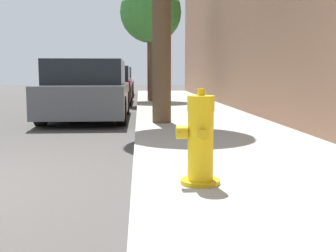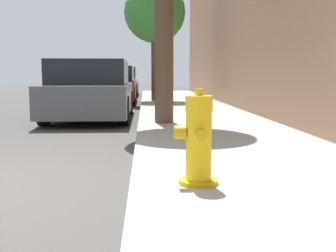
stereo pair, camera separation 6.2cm
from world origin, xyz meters
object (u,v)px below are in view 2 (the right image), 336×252
Objects in this scene: street_tree_far at (155,13)px; parked_car_mid at (110,86)px; parked_car_far at (119,82)px; fire_hydrant at (198,141)px; parked_car_near at (91,91)px.

parked_car_mid is at bearing 160.70° from street_tree_far.
street_tree_far is (1.65, -6.20, 2.46)m from parked_car_far.
parked_car_far reaches higher than parked_car_mid.
parked_car_mid reaches higher than fire_hydrant.
street_tree_far is (1.61, 4.85, 2.49)m from parked_car_near.
fire_hydrant is at bearing -89.56° from street_tree_far.
parked_car_mid is 0.95× the size of street_tree_far.
street_tree_far reaches higher than fire_hydrant.
parked_car_mid is 3.02m from street_tree_far.
fire_hydrant is 0.19× the size of street_tree_far.
parked_car_near is 1.02× the size of parked_car_mid.
parked_car_far is at bearing 90.32° from parked_car_mid.
parked_car_near is 5.68m from street_tree_far.
parked_car_near is 5.41m from parked_car_mid.
parked_car_far is 1.08× the size of street_tree_far.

